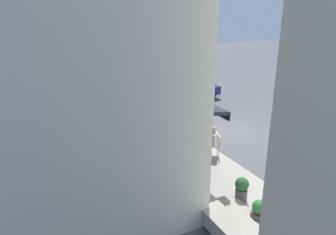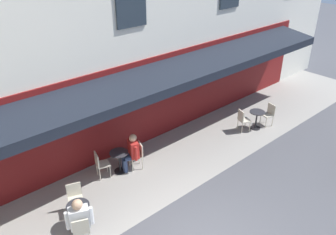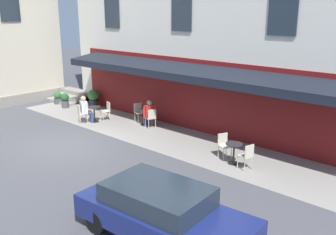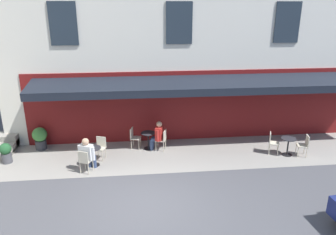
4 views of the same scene
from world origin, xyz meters
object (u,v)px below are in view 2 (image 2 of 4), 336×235
at_px(cafe_chair_cream_corner_right, 75,196).
at_px(seated_patron_in_white, 79,218).
at_px(cafe_table_mid_terrace, 257,117).
at_px(cafe_chair_cream_kerbside, 243,119).
at_px(cafe_table_streetside, 119,159).
at_px(cafe_chair_cream_near_door, 81,229).
at_px(cafe_chair_cream_corner_left, 100,163).
at_px(seated_companion_in_red, 131,151).
at_px(cafe_chair_cream_under_awning, 269,113).
at_px(cafe_chair_cream_facing_street, 138,153).
at_px(cafe_table_near_entrance, 79,213).

bearing_deg(cafe_chair_cream_corner_right, seated_patron_in_white, 69.15).
bearing_deg(cafe_table_mid_terrace, cafe_chair_cream_kerbside, -22.26).
distance_m(cafe_chair_cream_kerbside, cafe_table_streetside, 5.21).
distance_m(cafe_chair_cream_near_door, cafe_chair_cream_corner_right, 1.26).
bearing_deg(cafe_chair_cream_corner_left, cafe_chair_cream_kerbside, 168.64).
distance_m(cafe_table_mid_terrace, seated_patron_in_white, 8.04).
xyz_separation_m(cafe_table_streetside, seated_companion_in_red, (-0.39, 0.13, 0.21)).
bearing_deg(cafe_chair_cream_corner_right, cafe_chair_cream_corner_left, -146.50).
bearing_deg(cafe_chair_cream_corner_right, cafe_chair_cream_near_door, 68.77).
bearing_deg(cafe_chair_cream_corner_left, cafe_chair_cream_under_awning, 167.43).
xyz_separation_m(cafe_chair_cream_under_awning, seated_companion_in_red, (5.92, -1.24, 0.15)).
relative_size(cafe_chair_cream_near_door, cafe_chair_cream_under_awning, 1.00).
bearing_deg(cafe_chair_cream_near_door, seated_patron_in_white, -113.09).
relative_size(cafe_chair_cream_corner_right, cafe_chair_cream_corner_left, 1.00).
bearing_deg(cafe_chair_cream_facing_street, cafe_chair_cream_corner_right, 11.56).
relative_size(cafe_table_mid_terrace, cafe_chair_cream_corner_left, 0.82).
relative_size(cafe_chair_cream_under_awning, cafe_chair_cream_corner_left, 1.00).
height_order(cafe_chair_cream_under_awning, cafe_chair_cream_facing_street, same).
distance_m(cafe_chair_cream_under_awning, cafe_table_streetside, 6.46).
height_order(cafe_chair_cream_near_door, cafe_chair_cream_facing_street, same).
height_order(cafe_chair_cream_near_door, cafe_chair_cream_corner_left, same).
distance_m(cafe_chair_cream_kerbside, seated_companion_in_red, 4.80).
height_order(cafe_table_streetside, cafe_chair_cream_corner_left, cafe_chair_cream_corner_left).
distance_m(cafe_chair_cream_near_door, cafe_chair_cream_corner_left, 2.74).
xyz_separation_m(cafe_chair_cream_near_door, cafe_chair_cream_corner_right, (-0.46, -1.18, 0.00)).
xyz_separation_m(seated_patron_in_white, seated_companion_in_red, (-2.72, -1.57, -0.01)).
bearing_deg(seated_companion_in_red, cafe_table_near_entrance, 24.89).
bearing_deg(cafe_table_near_entrance, cafe_chair_cream_facing_street, -157.97).
bearing_deg(cafe_chair_cream_under_awning, cafe_chair_cream_corner_right, -4.51).
bearing_deg(cafe_chair_cream_facing_street, cafe_table_streetside, -18.81).
distance_m(cafe_table_near_entrance, cafe_chair_cream_near_door, 0.63).
distance_m(cafe_chair_cream_corner_right, seated_patron_in_white, 1.06).
bearing_deg(cafe_chair_cream_under_awning, cafe_table_streetside, -12.32).
relative_size(cafe_table_near_entrance, seated_companion_in_red, 0.58).
height_order(cafe_table_near_entrance, cafe_table_streetside, same).
bearing_deg(cafe_chair_cream_kerbside, seated_companion_in_red, -10.22).
distance_m(cafe_chair_cream_near_door, cafe_chair_cream_kerbside, 7.58).
relative_size(cafe_table_mid_terrace, cafe_table_streetside, 1.00).
relative_size(cafe_chair_cream_near_door, cafe_table_mid_terrace, 1.21).
relative_size(cafe_chair_cream_kerbside, seated_patron_in_white, 0.68).
distance_m(cafe_table_mid_terrace, seated_companion_in_red, 5.42).
height_order(cafe_chair_cream_kerbside, cafe_chair_cream_facing_street, same).
bearing_deg(seated_companion_in_red, cafe_chair_cream_corner_right, 14.13).
bearing_deg(cafe_table_near_entrance, seated_companion_in_red, -155.11).
distance_m(cafe_chair_cream_corner_right, cafe_table_mid_terrace, 7.67).
xyz_separation_m(cafe_chair_cream_kerbside, seated_patron_in_white, (7.44, 0.72, 0.16)).
relative_size(cafe_chair_cream_near_door, cafe_chair_cream_facing_street, 1.00).
bearing_deg(seated_companion_in_red, seated_patron_in_white, 29.97).
bearing_deg(cafe_chair_cream_corner_left, cafe_table_streetside, 164.89).
relative_size(cafe_chair_cream_corner_right, seated_patron_in_white, 0.68).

